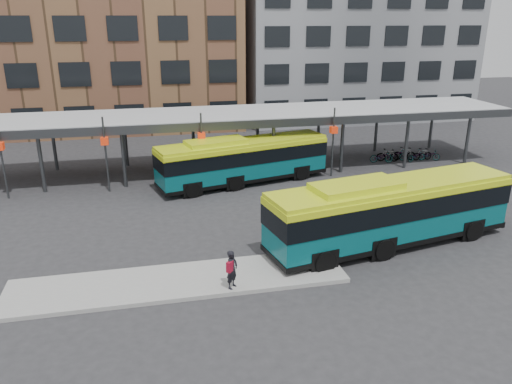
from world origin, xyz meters
TOP-DOWN VIEW (x-y plane):
  - ground at (0.00, 0.00)m, footprint 120.00×120.00m
  - boarding_island at (-5.50, -3.00)m, footprint 14.00×3.00m
  - canopy at (-0.06, 12.87)m, footprint 40.00×6.53m
  - building_brick at (-10.00, 32.00)m, footprint 26.00×14.00m
  - building_grey at (16.00, 32.00)m, footprint 24.00×14.00m
  - bus_front at (4.72, -1.40)m, footprint 12.80×4.98m
  - bus_rear at (-0.35, 9.50)m, footprint 11.79×5.24m
  - pedestrian at (-3.46, -4.13)m, footprint 0.68×0.71m
  - bike_rack at (12.81, 12.16)m, footprint 5.70×1.44m

SIDE VIEW (x-z plane):
  - ground at x=0.00m, z-range 0.00..0.00m
  - boarding_island at x=-5.50m, z-range 0.00..0.18m
  - bike_rack at x=12.81m, z-range -0.05..1.00m
  - pedestrian at x=-3.46m, z-range 0.19..1.83m
  - bus_rear at x=-0.35m, z-range 0.07..3.25m
  - bus_front at x=4.72m, z-range 0.07..3.52m
  - canopy at x=-0.06m, z-range 1.51..6.31m
  - building_grey at x=16.00m, z-range 0.00..20.00m
  - building_brick at x=-10.00m, z-range 0.00..22.00m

